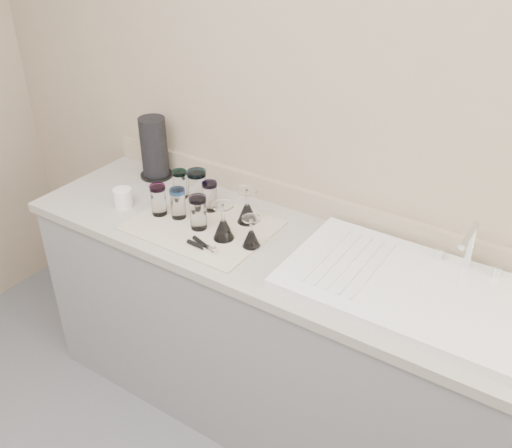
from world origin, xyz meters
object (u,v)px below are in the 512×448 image
Objects in this scene: tumbler_purple at (210,196)px; can_opener at (203,246)px; tumbler_magenta at (159,200)px; tumbler_blue at (178,203)px; tumbler_lavender at (198,212)px; goblet_front_left at (223,227)px; paper_towel_roll at (154,148)px; white_mug at (123,198)px; goblet_front_right at (251,236)px; goblet_back_left at (247,211)px; tumbler_teal at (180,184)px; sink_unit at (407,286)px; tumbler_cyan at (197,188)px.

tumbler_purple is 0.91× the size of can_opener.
tumbler_magenta reaches higher than tumbler_blue.
tumbler_purple is 0.92× the size of tumbler_lavender.
goblet_front_left is 0.52× the size of paper_towel_roll.
white_mug is at bearing -153.45° from tumbler_purple.
can_opener is at bearing -141.73° from goblet_front_right.
tumbler_magenta is 0.89× the size of goblet_back_left.
tumbler_blue reaches higher than tumbler_teal.
tumbler_blue is at bearing -52.97° from tumbler_teal.
sink_unit is 0.95m from tumbler_cyan.
tumbler_cyan is 0.17m from tumbler_magenta.
tumbler_cyan reaches higher than tumbler_lavender.
white_mug is at bearing -169.62° from tumbler_blue.
paper_towel_roll is at bearing 171.52° from sink_unit.
tumbler_cyan reaches higher than tumbler_magenta.
goblet_front_right is at bearing 2.91° from white_mug.
white_mug is (-0.63, -0.03, -0.01)m from goblet_front_right.
sink_unit reaches higher than tumbler_purple.
goblet_back_left reaches higher than tumbler_magenta.
paper_towel_roll reaches higher than tumbler_cyan.
tumbler_blue reaches higher than white_mug.
tumbler_lavender is 0.54m from paper_towel_roll.
tumbler_teal is 0.99× the size of tumbler_purple.
tumbler_magenta is at bearing -175.78° from sink_unit.
tumbler_magenta is 0.94× the size of can_opener.
paper_towel_roll is at bearing 144.28° from tumbler_blue.
sink_unit is 1.23m from white_mug.
tumbler_blue is at bearing -120.65° from tumbler_purple.
goblet_front_right is (0.12, 0.01, -0.01)m from goblet_front_left.
tumbler_teal and tumbler_purple have the same top height.
goblet_back_left reaches higher than tumbler_purple.
goblet_front_right is 0.43× the size of paper_towel_roll.
tumbler_blue is at bearing 173.28° from goblet_front_left.
tumbler_magenta is 0.95× the size of tumbler_lavender.
goblet_back_left is 0.15m from goblet_front_left.
sink_unit reaches higher than tumbler_blue.
goblet_front_left reaches higher than tumbler_teal.
tumbler_purple is (-0.88, 0.07, 0.05)m from sink_unit.
paper_towel_roll reaches higher than sink_unit.
tumbler_cyan is 1.07× the size of goblet_front_left.
tumbler_blue is at bearing -35.72° from paper_towel_roll.
paper_towel_roll is at bearing 155.01° from goblet_front_left.
sink_unit is 6.62× the size of goblet_front_right.
sink_unit is 0.70m from goblet_back_left.
can_opener is at bearing -18.74° from tumbler_magenta.
tumbler_blue is at bearing 170.04° from tumbler_lavender.
goblet_front_left is at bearing -40.09° from tumbler_purple.
goblet_back_left is 0.51× the size of paper_towel_roll.
can_opener is 0.49× the size of paper_towel_roll.
can_opener is (0.15, -0.25, -0.06)m from tumbler_purple.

